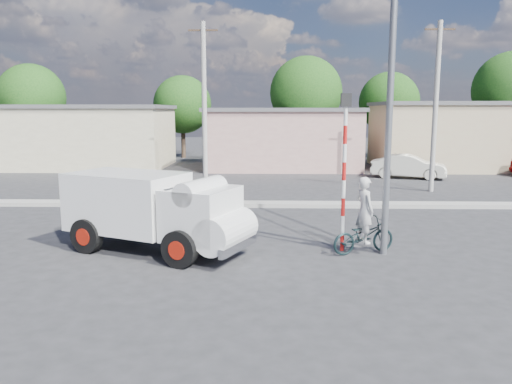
{
  "coord_description": "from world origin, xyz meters",
  "views": [
    {
      "loc": [
        1.15,
        -12.17,
        3.92
      ],
      "look_at": [
        0.71,
        3.69,
        1.3
      ],
      "focal_mm": 35.0,
      "sensor_mm": 36.0,
      "label": 1
    }
  ],
  "objects_px": {
    "cyclist": "(364,221)",
    "car_cream": "(409,166)",
    "traffic_pole": "(344,159)",
    "streetlight": "(385,69)",
    "bicycle": "(364,236)",
    "truck": "(157,210)"
  },
  "relations": [
    {
      "from": "traffic_pole",
      "to": "truck",
      "type": "bearing_deg",
      "value": -176.84
    },
    {
      "from": "bicycle",
      "to": "cyclist",
      "type": "distance_m",
      "value": 0.42
    },
    {
      "from": "traffic_pole",
      "to": "streetlight",
      "type": "distance_m",
      "value": 2.56
    },
    {
      "from": "cyclist",
      "to": "traffic_pole",
      "type": "bearing_deg",
      "value": 43.23
    },
    {
      "from": "car_cream",
      "to": "traffic_pole",
      "type": "relative_size",
      "value": 0.96
    },
    {
      "from": "bicycle",
      "to": "cyclist",
      "type": "relative_size",
      "value": 1.03
    },
    {
      "from": "bicycle",
      "to": "car_cream",
      "type": "bearing_deg",
      "value": -41.91
    },
    {
      "from": "car_cream",
      "to": "streetlight",
      "type": "distance_m",
      "value": 16.89
    },
    {
      "from": "traffic_pole",
      "to": "streetlight",
      "type": "height_order",
      "value": "streetlight"
    },
    {
      "from": "truck",
      "to": "cyclist",
      "type": "height_order",
      "value": "truck"
    },
    {
      "from": "car_cream",
      "to": "streetlight",
      "type": "height_order",
      "value": "streetlight"
    },
    {
      "from": "cyclist",
      "to": "streetlight",
      "type": "distance_m",
      "value": 4.07
    },
    {
      "from": "cyclist",
      "to": "traffic_pole",
      "type": "xyz_separation_m",
      "value": [
        -0.55,
        0.25,
        1.68
      ]
    },
    {
      "from": "car_cream",
      "to": "traffic_pole",
      "type": "xyz_separation_m",
      "value": [
        -5.99,
        -15.24,
        1.9
      ]
    },
    {
      "from": "cyclist",
      "to": "car_cream",
      "type": "relative_size",
      "value": 0.44
    },
    {
      "from": "car_cream",
      "to": "streetlight",
      "type": "relative_size",
      "value": 0.47
    },
    {
      "from": "bicycle",
      "to": "car_cream",
      "type": "relative_size",
      "value": 0.45
    },
    {
      "from": "car_cream",
      "to": "truck",
      "type": "bearing_deg",
      "value": 162.64
    },
    {
      "from": "car_cream",
      "to": "traffic_pole",
      "type": "height_order",
      "value": "traffic_pole"
    },
    {
      "from": "streetlight",
      "to": "cyclist",
      "type": "bearing_deg",
      "value": 172.34
    },
    {
      "from": "cyclist",
      "to": "bicycle",
      "type": "bearing_deg",
      "value": 67.45
    },
    {
      "from": "bicycle",
      "to": "cyclist",
      "type": "xyz_separation_m",
      "value": [
        0.0,
        0.0,
        0.42
      ]
    }
  ]
}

